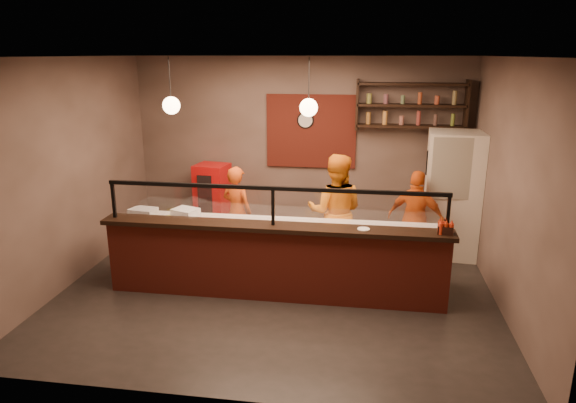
% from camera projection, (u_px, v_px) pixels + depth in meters
% --- Properties ---
extents(floor, '(6.00, 6.00, 0.00)m').
position_uv_depth(floor, '(277.00, 288.00, 7.35)').
color(floor, black).
rests_on(floor, ground).
extents(ceiling, '(6.00, 6.00, 0.00)m').
position_uv_depth(ceiling, '(276.00, 57.00, 6.46)').
color(ceiling, '#3C312E').
rests_on(ceiling, wall_back).
extents(wall_back, '(6.00, 0.00, 6.00)m').
position_uv_depth(wall_back, '(300.00, 147.00, 9.28)').
color(wall_back, '#705B52').
rests_on(wall_back, floor).
extents(wall_left, '(0.00, 5.00, 5.00)m').
position_uv_depth(wall_left, '(70.00, 172.00, 7.34)').
color(wall_left, '#705B52').
rests_on(wall_left, floor).
extents(wall_right, '(0.00, 5.00, 5.00)m').
position_uv_depth(wall_right, '(510.00, 188.00, 6.48)').
color(wall_right, '#705B52').
rests_on(wall_right, floor).
extents(wall_front, '(6.00, 0.00, 6.00)m').
position_uv_depth(wall_front, '(229.00, 246.00, 4.53)').
color(wall_front, '#705B52').
rests_on(wall_front, floor).
extents(brick_patch, '(1.60, 0.04, 1.30)m').
position_uv_depth(brick_patch, '(311.00, 131.00, 9.14)').
color(brick_patch, maroon).
rests_on(brick_patch, wall_back).
extents(service_counter, '(4.60, 0.25, 1.00)m').
position_uv_depth(service_counter, '(273.00, 264.00, 6.93)').
color(service_counter, maroon).
rests_on(service_counter, floor).
extents(counter_ledge, '(4.70, 0.37, 0.06)m').
position_uv_depth(counter_ledge, '(273.00, 227.00, 6.78)').
color(counter_ledge, black).
rests_on(counter_ledge, service_counter).
extents(worktop_cabinet, '(4.60, 0.75, 0.85)m').
position_uv_depth(worktop_cabinet, '(280.00, 255.00, 7.43)').
color(worktop_cabinet, gray).
rests_on(worktop_cabinet, floor).
extents(worktop, '(4.60, 0.75, 0.05)m').
position_uv_depth(worktop, '(279.00, 226.00, 7.30)').
color(worktop, white).
rests_on(worktop, worktop_cabinet).
extents(sneeze_guard, '(4.50, 0.05, 0.52)m').
position_uv_depth(sneeze_guard, '(273.00, 202.00, 6.69)').
color(sneeze_guard, white).
rests_on(sneeze_guard, counter_ledge).
extents(wall_shelving, '(1.84, 0.28, 0.85)m').
position_uv_depth(wall_shelving, '(411.00, 105.00, 8.62)').
color(wall_shelving, black).
rests_on(wall_shelving, wall_back).
extents(wall_clock, '(0.30, 0.04, 0.30)m').
position_uv_depth(wall_clock, '(306.00, 120.00, 9.09)').
color(wall_clock, black).
rests_on(wall_clock, wall_back).
extents(pendant_left, '(0.24, 0.24, 0.77)m').
position_uv_depth(pendant_left, '(171.00, 105.00, 7.05)').
color(pendant_left, black).
rests_on(pendant_left, ceiling).
extents(pendant_right, '(0.24, 0.24, 0.77)m').
position_uv_depth(pendant_right, '(309.00, 107.00, 6.78)').
color(pendant_right, black).
rests_on(pendant_right, ceiling).
extents(cook_left, '(0.64, 0.55, 1.50)m').
position_uv_depth(cook_left, '(237.00, 211.00, 8.42)').
color(cook_left, '#D24D13').
rests_on(cook_left, floor).
extents(cook_mid, '(0.89, 0.71, 1.80)m').
position_uv_depth(cook_mid, '(335.00, 212.00, 7.86)').
color(cook_mid, orange).
rests_on(cook_mid, floor).
extents(cook_right, '(0.96, 0.65, 1.52)m').
position_uv_depth(cook_right, '(416.00, 219.00, 8.00)').
color(cook_right, '#E25D15').
rests_on(cook_right, floor).
extents(fridge, '(0.92, 0.86, 2.05)m').
position_uv_depth(fridge, '(452.00, 195.00, 8.35)').
color(fridge, beige).
rests_on(fridge, floor).
extents(red_cooler, '(0.64, 0.60, 1.31)m').
position_uv_depth(red_cooler, '(213.00, 199.00, 9.44)').
color(red_cooler, '#BE0C0C').
rests_on(red_cooler, floor).
extents(pizza_dough, '(0.54, 0.54, 0.01)m').
position_uv_depth(pizza_dough, '(304.00, 226.00, 7.19)').
color(pizza_dough, white).
rests_on(pizza_dough, worktop).
extents(prep_tub_a, '(0.32, 0.29, 0.14)m').
position_uv_depth(prep_tub_a, '(139.00, 213.00, 7.57)').
color(prep_tub_a, white).
rests_on(prep_tub_a, worktop).
extents(prep_tub_b, '(0.42, 0.38, 0.17)m').
position_uv_depth(prep_tub_b, '(186.00, 214.00, 7.46)').
color(prep_tub_b, white).
rests_on(prep_tub_b, worktop).
extents(prep_tub_c, '(0.35, 0.30, 0.16)m').
position_uv_depth(prep_tub_c, '(145.00, 214.00, 7.51)').
color(prep_tub_c, silver).
rests_on(prep_tub_c, worktop).
extents(rolling_pin, '(0.34, 0.21, 0.06)m').
position_uv_depth(rolling_pin, '(170.00, 217.00, 7.53)').
color(rolling_pin, '#F6F829').
rests_on(rolling_pin, worktop).
extents(condiment_caddy, '(0.21, 0.17, 0.11)m').
position_uv_depth(condiment_caddy, '(445.00, 230.00, 6.43)').
color(condiment_caddy, black).
rests_on(condiment_caddy, counter_ledge).
extents(pepper_mill, '(0.05, 0.05, 0.18)m').
position_uv_depth(pepper_mill, '(445.00, 226.00, 6.47)').
color(pepper_mill, black).
rests_on(pepper_mill, counter_ledge).
extents(small_plate, '(0.21, 0.21, 0.01)m').
position_uv_depth(small_plate, '(364.00, 229.00, 6.60)').
color(small_plate, white).
rests_on(small_plate, counter_ledge).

